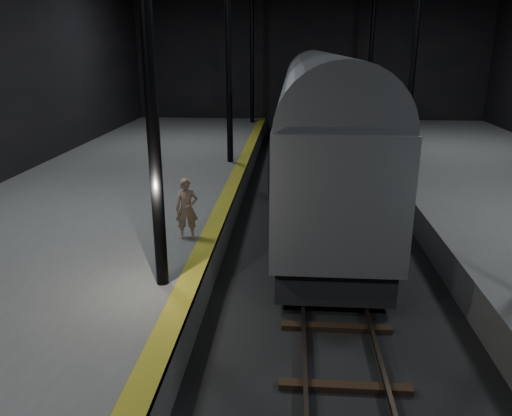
# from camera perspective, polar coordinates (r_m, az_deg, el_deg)

# --- Properties ---
(ground) EXTENTS (44.00, 44.00, 0.00)m
(ground) POSITION_cam_1_polar(r_m,az_deg,el_deg) (14.92, 7.95, -5.53)
(ground) COLOR black
(ground) RESTS_ON ground
(platform_left) EXTENTS (9.00, 43.80, 1.00)m
(platform_left) POSITION_cam_1_polar(r_m,az_deg,el_deg) (16.04, -19.79, -2.82)
(platform_left) COLOR #525250
(platform_left) RESTS_ON ground
(tactile_strip) EXTENTS (0.50, 43.80, 0.01)m
(tactile_strip) POSITION_cam_1_polar(r_m,az_deg,el_deg) (14.67, -4.64, -1.59)
(tactile_strip) COLOR olive
(tactile_strip) RESTS_ON platform_left
(track) EXTENTS (2.40, 43.00, 0.24)m
(track) POSITION_cam_1_polar(r_m,az_deg,el_deg) (14.89, 7.96, -5.29)
(track) COLOR #3F3328
(track) RESTS_ON ground
(train) EXTENTS (3.11, 20.79, 5.56)m
(train) POSITION_cam_1_polar(r_m,az_deg,el_deg) (20.61, 7.22, 10.05)
(train) COLOR #A2A4A9
(train) RESTS_ON ground
(woman) EXTENTS (0.66, 0.49, 1.65)m
(woman) POSITION_cam_1_polar(r_m,az_deg,el_deg) (13.29, -7.93, -0.09)
(woman) COLOR #98745D
(woman) RESTS_ON platform_left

